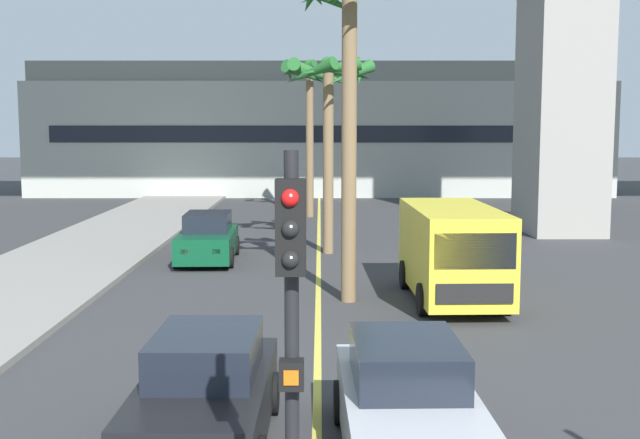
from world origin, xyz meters
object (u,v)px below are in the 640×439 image
at_px(car_queue_second, 209,394).
at_px(palm_tree_near_median, 352,28).
at_px(car_queue_front, 410,404).
at_px(palm_tree_mid_median, 332,90).
at_px(delivery_van, 455,250).
at_px(car_queue_third, 211,239).
at_px(palm_tree_far_median, 312,91).
at_px(traffic_light_median_near, 294,335).

relative_size(car_queue_second, palm_tree_near_median, 0.51).
height_order(car_queue_front, palm_tree_near_median, palm_tree_near_median).
height_order(palm_tree_near_median, palm_tree_mid_median, palm_tree_near_median).
relative_size(car_queue_second, delivery_van, 0.78).
bearing_deg(car_queue_third, palm_tree_far_median, 76.12).
xyz_separation_m(delivery_van, palm_tree_near_median, (-2.60, -0.05, 5.41)).
xyz_separation_m(car_queue_second, palm_tree_near_median, (2.26, 9.17, 5.97)).
relative_size(delivery_van, palm_tree_far_median, 0.72).
bearing_deg(palm_tree_far_median, traffic_light_median_near, -89.53).
height_order(car_queue_front, car_queue_third, same).
xyz_separation_m(car_queue_third, palm_tree_mid_median, (3.91, 1.62, 4.80)).
bearing_deg(car_queue_second, traffic_light_median_near, -73.08).
height_order(traffic_light_median_near, palm_tree_near_median, palm_tree_near_median).
relative_size(delivery_van, palm_tree_near_median, 0.65).
height_order(car_queue_second, delivery_van, delivery_van).
height_order(car_queue_third, palm_tree_near_median, palm_tree_near_median).
relative_size(delivery_van, traffic_light_median_near, 1.26).
distance_m(delivery_van, palm_tree_near_median, 6.00).
xyz_separation_m(car_queue_front, palm_tree_mid_median, (-0.87, 17.19, 4.80)).
distance_m(delivery_van, palm_tree_mid_median, 9.20).
bearing_deg(car_queue_second, palm_tree_mid_median, 83.71).
xyz_separation_m(palm_tree_near_median, palm_tree_mid_median, (-0.41, 7.64, -1.17)).
distance_m(car_queue_front, traffic_light_median_near, 4.69).
distance_m(car_queue_second, palm_tree_far_median, 28.34).
relative_size(car_queue_front, palm_tree_far_median, 0.56).
height_order(car_queue_second, traffic_light_median_near, traffic_light_median_near).
bearing_deg(traffic_light_median_near, delivery_van, 75.49).
height_order(car_queue_second, car_queue_third, same).
height_order(traffic_light_median_near, palm_tree_far_median, palm_tree_far_median).
xyz_separation_m(traffic_light_median_near, palm_tree_near_median, (0.93, 13.57, 3.98)).
xyz_separation_m(car_queue_third, palm_tree_far_median, (3.13, 12.65, 5.22)).
relative_size(delivery_van, palm_tree_mid_median, 0.80).
relative_size(palm_tree_near_median, palm_tree_mid_median, 1.22).
height_order(palm_tree_near_median, palm_tree_far_median, palm_tree_near_median).
relative_size(palm_tree_near_median, palm_tree_far_median, 1.10).
height_order(car_queue_front, palm_tree_far_median, palm_tree_far_median).
distance_m(car_queue_third, delivery_van, 9.15).
relative_size(car_queue_second, palm_tree_far_median, 0.56).
relative_size(car_queue_front, delivery_van, 0.78).
bearing_deg(delivery_van, traffic_light_median_near, -104.51).
relative_size(car_queue_third, palm_tree_far_median, 0.56).
bearing_deg(palm_tree_far_median, car_queue_second, -92.20).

